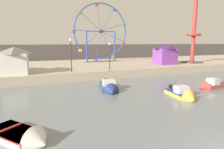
{
  "coord_description": "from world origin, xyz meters",
  "views": [
    {
      "loc": [
        -8.29,
        -4.62,
        4.93
      ],
      "look_at": [
        -0.65,
        13.5,
        1.7
      ],
      "focal_mm": 31.24,
      "sensor_mm": 36.0,
      "label": 1
    }
  ],
  "objects_px": {
    "motorboat_navy_blue": "(110,88)",
    "carnival_booth_purple_stall": "(165,54)",
    "drop_tower_red_tower": "(194,27)",
    "carnival_booth_white_ticket": "(15,60)",
    "motorboat_white_red_stripe": "(25,137)",
    "promenade_lamp_far": "(110,52)",
    "motorboat_mustard_yellow": "(184,95)",
    "motorboat_faded_red": "(211,85)",
    "promenade_lamp_near": "(71,51)",
    "ferris_wheel_blue_frame": "(101,33)"
  },
  "relations": [
    {
      "from": "promenade_lamp_far",
      "to": "drop_tower_red_tower",
      "type": "bearing_deg",
      "value": 10.22
    },
    {
      "from": "promenade_lamp_near",
      "to": "promenade_lamp_far",
      "type": "bearing_deg",
      "value": -2.52
    },
    {
      "from": "drop_tower_red_tower",
      "to": "carnival_booth_white_ticket",
      "type": "distance_m",
      "value": 30.32
    },
    {
      "from": "motorboat_faded_red",
      "to": "carnival_booth_purple_stall",
      "type": "relative_size",
      "value": 1.2
    },
    {
      "from": "motorboat_white_red_stripe",
      "to": "promenade_lamp_far",
      "type": "bearing_deg",
      "value": 106.45
    },
    {
      "from": "drop_tower_red_tower",
      "to": "carnival_booth_purple_stall",
      "type": "xyz_separation_m",
      "value": [
        -6.02,
        0.33,
        -4.8
      ]
    },
    {
      "from": "drop_tower_red_tower",
      "to": "promenade_lamp_near",
      "type": "relative_size",
      "value": 3.89
    },
    {
      "from": "motorboat_faded_red",
      "to": "promenade_lamp_far",
      "type": "relative_size",
      "value": 1.2
    },
    {
      "from": "motorboat_white_red_stripe",
      "to": "motorboat_mustard_yellow",
      "type": "relative_size",
      "value": 1.0
    },
    {
      "from": "motorboat_white_red_stripe",
      "to": "drop_tower_red_tower",
      "type": "distance_m",
      "value": 34.58
    },
    {
      "from": "motorboat_white_red_stripe",
      "to": "promenade_lamp_near",
      "type": "relative_size",
      "value": 0.94
    },
    {
      "from": "motorboat_navy_blue",
      "to": "drop_tower_red_tower",
      "type": "xyz_separation_m",
      "value": [
        20.77,
        9.72,
        7.47
      ]
    },
    {
      "from": "motorboat_navy_blue",
      "to": "promenade_lamp_far",
      "type": "bearing_deg",
      "value": 170.09
    },
    {
      "from": "carnival_booth_white_ticket",
      "to": "drop_tower_red_tower",
      "type": "bearing_deg",
      "value": 5.99
    },
    {
      "from": "ferris_wheel_blue_frame",
      "to": "promenade_lamp_far",
      "type": "relative_size",
      "value": 3.01
    },
    {
      "from": "ferris_wheel_blue_frame",
      "to": "promenade_lamp_near",
      "type": "height_order",
      "value": "ferris_wheel_blue_frame"
    },
    {
      "from": "ferris_wheel_blue_frame",
      "to": "motorboat_mustard_yellow",
      "type": "bearing_deg",
      "value": -91.48
    },
    {
      "from": "motorboat_mustard_yellow",
      "to": "carnival_booth_white_ticket",
      "type": "relative_size",
      "value": 0.98
    },
    {
      "from": "motorboat_mustard_yellow",
      "to": "ferris_wheel_blue_frame",
      "type": "bearing_deg",
      "value": -172.55
    },
    {
      "from": "motorboat_mustard_yellow",
      "to": "carnival_booth_purple_stall",
      "type": "distance_m",
      "value": 18.11
    },
    {
      "from": "motorboat_mustard_yellow",
      "to": "promenade_lamp_far",
      "type": "bearing_deg",
      "value": -158.89
    },
    {
      "from": "motorboat_navy_blue",
      "to": "drop_tower_red_tower",
      "type": "distance_m",
      "value": 24.12
    },
    {
      "from": "motorboat_mustard_yellow",
      "to": "motorboat_navy_blue",
      "type": "bearing_deg",
      "value": -125.65
    },
    {
      "from": "drop_tower_red_tower",
      "to": "carnival_booth_white_ticket",
      "type": "height_order",
      "value": "drop_tower_red_tower"
    },
    {
      "from": "motorboat_white_red_stripe",
      "to": "ferris_wheel_blue_frame",
      "type": "relative_size",
      "value": 0.35
    },
    {
      "from": "motorboat_mustard_yellow",
      "to": "promenade_lamp_near",
      "type": "height_order",
      "value": "promenade_lamp_near"
    },
    {
      "from": "carnival_booth_purple_stall",
      "to": "carnival_booth_white_ticket",
      "type": "xyz_separation_m",
      "value": [
        -23.85,
        -1.89,
        -0.13
      ]
    },
    {
      "from": "motorboat_white_red_stripe",
      "to": "drop_tower_red_tower",
      "type": "height_order",
      "value": "drop_tower_red_tower"
    },
    {
      "from": "motorboat_faded_red",
      "to": "motorboat_mustard_yellow",
      "type": "relative_size",
      "value": 1.13
    },
    {
      "from": "motorboat_white_red_stripe",
      "to": "motorboat_mustard_yellow",
      "type": "height_order",
      "value": "motorboat_mustard_yellow"
    },
    {
      "from": "carnival_booth_purple_stall",
      "to": "motorboat_navy_blue",
      "type": "bearing_deg",
      "value": -141.72
    },
    {
      "from": "carnival_booth_purple_stall",
      "to": "promenade_lamp_far",
      "type": "height_order",
      "value": "promenade_lamp_far"
    },
    {
      "from": "drop_tower_red_tower",
      "to": "carnival_booth_white_ticket",
      "type": "relative_size",
      "value": 4.02
    },
    {
      "from": "motorboat_faded_red",
      "to": "ferris_wheel_blue_frame",
      "type": "relative_size",
      "value": 0.4
    },
    {
      "from": "carnival_booth_purple_stall",
      "to": "promenade_lamp_near",
      "type": "height_order",
      "value": "promenade_lamp_near"
    },
    {
      "from": "motorboat_white_red_stripe",
      "to": "ferris_wheel_blue_frame",
      "type": "distance_m",
      "value": 30.66
    },
    {
      "from": "motorboat_faded_red",
      "to": "motorboat_mustard_yellow",
      "type": "distance_m",
      "value": 5.86
    },
    {
      "from": "motorboat_faded_red",
      "to": "promenade_lamp_near",
      "type": "distance_m",
      "value": 16.91
    },
    {
      "from": "carnival_booth_white_ticket",
      "to": "carnival_booth_purple_stall",
      "type": "bearing_deg",
      "value": 7.53
    },
    {
      "from": "motorboat_navy_blue",
      "to": "motorboat_mustard_yellow",
      "type": "distance_m",
      "value": 7.22
    },
    {
      "from": "motorboat_navy_blue",
      "to": "carnival_booth_purple_stall",
      "type": "bearing_deg",
      "value": 136.71
    },
    {
      "from": "motorboat_faded_red",
      "to": "drop_tower_red_tower",
      "type": "relative_size",
      "value": 0.27
    },
    {
      "from": "ferris_wheel_blue_frame",
      "to": "motorboat_navy_blue",
      "type": "bearing_deg",
      "value": -107.21
    },
    {
      "from": "ferris_wheel_blue_frame",
      "to": "carnival_booth_white_ticket",
      "type": "height_order",
      "value": "ferris_wheel_blue_frame"
    },
    {
      "from": "motorboat_faded_red",
      "to": "motorboat_white_red_stripe",
      "type": "bearing_deg",
      "value": 10.52
    },
    {
      "from": "motorboat_navy_blue",
      "to": "carnival_booth_purple_stall",
      "type": "distance_m",
      "value": 18.04
    },
    {
      "from": "drop_tower_red_tower",
      "to": "carnival_booth_white_ticket",
      "type": "xyz_separation_m",
      "value": [
        -29.88,
        -1.57,
        -4.94
      ]
    },
    {
      "from": "motorboat_navy_blue",
      "to": "carnival_booth_white_ticket",
      "type": "distance_m",
      "value": 12.48
    },
    {
      "from": "carnival_booth_white_ticket",
      "to": "promenade_lamp_far",
      "type": "height_order",
      "value": "promenade_lamp_far"
    },
    {
      "from": "carnival_booth_purple_stall",
      "to": "motorboat_white_red_stripe",
      "type": "bearing_deg",
      "value": -137.31
    }
  ]
}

